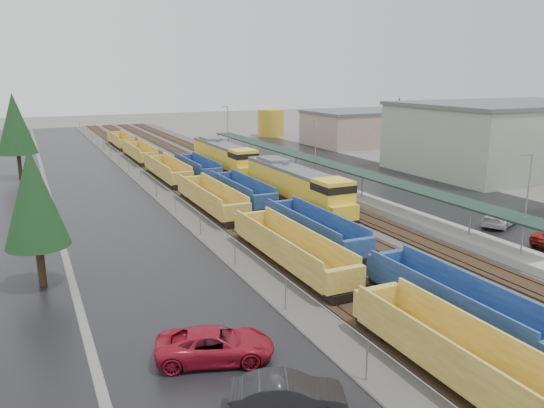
{
  "coord_description": "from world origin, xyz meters",
  "views": [
    {
      "loc": [
        -22.19,
        -5.2,
        13.29
      ],
      "look_at": [
        -2.7,
        36.33,
        2.0
      ],
      "focal_mm": 35.0,
      "sensor_mm": 36.0,
      "label": 1
    }
  ],
  "objects": [
    {
      "name": "chainlink_fence",
      "position": [
        -9.5,
        58.44,
        1.61
      ],
      "size": [
        0.08,
        160.04,
        2.02
      ],
      "color": "gray",
      "rests_on": "ground"
    },
    {
      "name": "distant_hills",
      "position": [
        44.79,
        210.68,
        0.0
      ],
      "size": [
        301.0,
        140.0,
        25.2
      ],
      "color": "#4C5C48",
      "rests_on": "ground"
    },
    {
      "name": "east_commuter_lot",
      "position": [
        19.0,
        50.0,
        0.01
      ],
      "size": [
        16.0,
        100.0,
        0.02
      ],
      "primitive_type": "cube",
      "color": "black",
      "rests_on": "ground"
    },
    {
      "name": "tree_east",
      "position": [
        28.0,
        58.0,
        6.47
      ],
      "size": [
        4.4,
        4.4,
        10.0
      ],
      "color": "#332316",
      "rests_on": "ground"
    },
    {
      "name": "ballast_strip",
      "position": [
        0.0,
        60.0,
        0.04
      ],
      "size": [
        20.0,
        160.0,
        0.08
      ],
      "primitive_type": "cube",
      "color": "#302D2B",
      "rests_on": "ground"
    },
    {
      "name": "well_string_blue",
      "position": [
        -2.0,
        22.22,
        1.16
      ],
      "size": [
        2.63,
        90.7,
        2.34
      ],
      "color": "navy",
      "rests_on": "ground"
    },
    {
      "name": "storage_tank",
      "position": [
        27.11,
        100.4,
        2.88
      ],
      "size": [
        5.76,
        5.76,
        5.76
      ],
      "primitive_type": "cylinder",
      "color": "gold",
      "rests_on": "ground"
    },
    {
      "name": "west_road",
      "position": [
        -25.0,
        60.0,
        0.01
      ],
      "size": [
        9.0,
        160.0,
        0.02
      ],
      "primitive_type": "cube",
      "color": "black",
      "rests_on": "ground"
    },
    {
      "name": "trackbed",
      "position": [
        -0.0,
        60.0,
        0.16
      ],
      "size": [
        14.6,
        160.0,
        0.22
      ],
      "color": "black",
      "rests_on": "ground"
    },
    {
      "name": "station_platform",
      "position": [
        9.5,
        50.01,
        0.73
      ],
      "size": [
        3.0,
        80.0,
        8.0
      ],
      "color": "#9E9B93",
      "rests_on": "ground"
    },
    {
      "name": "parked_car_west_c",
      "position": [
        -14.95,
        16.59,
        0.78
      ],
      "size": [
        4.21,
        6.12,
        1.56
      ],
      "primitive_type": "imported",
      "rotation": [
        0.0,
        0.0,
        1.25
      ],
      "color": "maroon",
      "rests_on": "ground"
    },
    {
      "name": "parked_car_east_c",
      "position": [
        15.93,
        27.59,
        0.75
      ],
      "size": [
        3.89,
        5.57,
        1.5
      ],
      "primitive_type": "imported",
      "rotation": [
        0.0,
        0.0,
        1.96
      ],
      "color": "silver",
      "rests_on": "ground"
    },
    {
      "name": "well_string_yellow",
      "position": [
        -6.0,
        43.57,
        1.19
      ],
      "size": [
        2.71,
        118.29,
        2.41
      ],
      "color": "#A57C2E",
      "rests_on": "ground"
    },
    {
      "name": "parked_car_west_b",
      "position": [
        -13.67,
        11.51,
        0.78
      ],
      "size": [
        3.34,
        5.02,
        1.56
      ],
      "primitive_type": "imported",
      "rotation": [
        0.0,
        0.0,
        1.18
      ],
      "color": "black",
      "rests_on": "ground"
    },
    {
      "name": "locomotive_lead",
      "position": [
        2.0,
        40.49,
        2.34
      ],
      "size": [
        2.93,
        19.31,
        4.37
      ],
      "color": "black",
      "rests_on": "ground"
    },
    {
      "name": "tree_west_near",
      "position": [
        -22.0,
        30.0,
        5.82
      ],
      "size": [
        3.96,
        3.96,
        9.0
      ],
      "color": "#332316",
      "rests_on": "ground"
    },
    {
      "name": "west_parking_lot",
      "position": [
        -15.0,
        60.0,
        0.01
      ],
      "size": [
        10.0,
        160.0,
        0.02
      ],
      "primitive_type": "cube",
      "color": "black",
      "rests_on": "ground"
    },
    {
      "name": "tree_west_far",
      "position": [
        -23.0,
        70.0,
        7.12
      ],
      "size": [
        4.84,
        4.84,
        11.0
      ],
      "color": "#332316",
      "rests_on": "ground"
    },
    {
      "name": "locomotive_trail",
      "position": [
        2.0,
        61.49,
        2.34
      ],
      "size": [
        2.93,
        19.31,
        4.37
      ],
      "color": "black",
      "rests_on": "ground"
    },
    {
      "name": "industrial_buildings",
      "position": [
        37.76,
        45.85,
        4.25
      ],
      "size": [
        32.52,
        75.3,
        9.5
      ],
      "color": "tan",
      "rests_on": "ground"
    }
  ]
}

